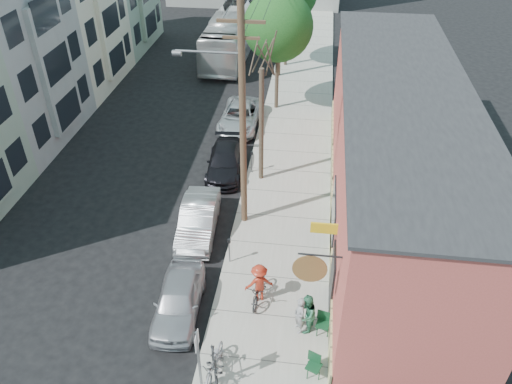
# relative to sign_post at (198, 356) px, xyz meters

# --- Properties ---
(ground) EXTENTS (120.00, 120.00, 0.00)m
(ground) POSITION_rel_sign_post_xyz_m (-2.35, 5.29, -1.83)
(ground) COLOR black
(sidewalk) EXTENTS (4.50, 58.00, 0.15)m
(sidewalk) POSITION_rel_sign_post_xyz_m (1.90, 16.29, -1.76)
(sidewalk) COLOR #A5A599
(sidewalk) RESTS_ON ground
(cafe_building) EXTENTS (6.60, 20.20, 6.61)m
(cafe_building) POSITION_rel_sign_post_xyz_m (6.64, 10.28, 1.47)
(cafe_building) COLOR #B54A43
(cafe_building) RESTS_ON ground
(apartment_row) EXTENTS (6.30, 32.00, 9.00)m
(apartment_row) POSITION_rel_sign_post_xyz_m (-14.20, 19.29, 2.67)
(apartment_row) COLOR #8FA289
(apartment_row) RESTS_ON ground
(sign_post) EXTENTS (0.07, 0.45, 2.80)m
(sign_post) POSITION_rel_sign_post_xyz_m (0.00, 0.00, 0.00)
(sign_post) COLOR slate
(sign_post) RESTS_ON sidewalk
(parking_meter_near) EXTENTS (0.14, 0.14, 1.24)m
(parking_meter_near) POSITION_rel_sign_post_xyz_m (-0.10, 5.96, -0.85)
(parking_meter_near) COLOR slate
(parking_meter_near) RESTS_ON sidewalk
(parking_meter_far) EXTENTS (0.14, 0.14, 1.24)m
(parking_meter_far) POSITION_rel_sign_post_xyz_m (-0.10, 12.93, -0.85)
(parking_meter_far) COLOR slate
(parking_meter_far) RESTS_ON sidewalk
(utility_pole_near) EXTENTS (3.57, 0.28, 10.00)m
(utility_pole_near) POSITION_rel_sign_post_xyz_m (0.04, 8.84, 3.58)
(utility_pole_near) COLOR #503A28
(utility_pole_near) RESTS_ON sidewalk
(utility_pole_far) EXTENTS (1.80, 0.28, 10.00)m
(utility_pole_far) POSITION_rel_sign_post_xyz_m (0.10, 26.19, 3.51)
(utility_pole_far) COLOR #503A28
(utility_pole_far) RESTS_ON sidewalk
(tree_bare) EXTENTS (0.24, 0.24, 6.02)m
(tree_bare) POSITION_rel_sign_post_xyz_m (0.45, 12.42, 1.33)
(tree_bare) COLOR #44392C
(tree_bare) RESTS_ON sidewalk
(tree_leafy_mid) EXTENTS (4.23, 4.23, 7.43)m
(tree_leafy_mid) POSITION_rel_sign_post_xyz_m (0.45, 20.81, 3.62)
(tree_leafy_mid) COLOR #44392C
(tree_leafy_mid) RESTS_ON sidewalk
(patio_chair_a) EXTENTS (0.61, 0.61, 0.88)m
(patio_chair_a) POSITION_rel_sign_post_xyz_m (3.85, 2.75, -1.24)
(patio_chair_a) COLOR #103B20
(patio_chair_a) RESTS_ON sidewalk
(patio_chair_b) EXTENTS (0.65, 0.65, 0.88)m
(patio_chair_b) POSITION_rel_sign_post_xyz_m (3.59, 0.96, -1.24)
(patio_chair_b) COLOR #103B20
(patio_chair_b) RESTS_ON sidewalk
(patron_grey) EXTENTS (0.58, 0.68, 1.59)m
(patron_grey) POSITION_rel_sign_post_xyz_m (3.00, 2.75, -0.89)
(patron_grey) COLOR gray
(patron_grey) RESTS_ON sidewalk
(patron_green) EXTENTS (0.83, 0.96, 1.68)m
(patron_green) POSITION_rel_sign_post_xyz_m (3.25, 2.79, -0.84)
(patron_green) COLOR #317B57
(patron_green) RESTS_ON sidewalk
(cyclist) EXTENTS (1.25, 0.96, 1.71)m
(cyclist) POSITION_rel_sign_post_xyz_m (1.38, 4.06, -0.83)
(cyclist) COLOR #9E2817
(cyclist) RESTS_ON sidewalk
(cyclist_bike) EXTENTS (0.85, 1.94, 0.99)m
(cyclist_bike) POSITION_rel_sign_post_xyz_m (1.38, 4.06, -1.19)
(cyclist_bike) COLOR black
(cyclist_bike) RESTS_ON sidewalk
(parked_bike_a) EXTENTS (1.09, 1.96, 1.13)m
(parked_bike_a) POSITION_rel_sign_post_xyz_m (0.36, 0.45, -1.12)
(parked_bike_a) COLOR black
(parked_bike_a) RESTS_ON sidewalk
(parked_bike_b) EXTENTS (0.85, 2.00, 1.02)m
(parked_bike_b) POSITION_rel_sign_post_xyz_m (0.32, 0.60, -1.17)
(parked_bike_b) COLOR gray
(parked_bike_b) RESTS_ON sidewalk
(car_0) EXTENTS (1.88, 4.15, 1.38)m
(car_0) POSITION_rel_sign_post_xyz_m (-1.55, 3.16, -1.14)
(car_0) COLOR #ADADB5
(car_0) RESTS_ON ground
(car_1) EXTENTS (1.83, 4.48, 1.45)m
(car_1) POSITION_rel_sign_post_xyz_m (-1.85, 7.88, -1.11)
(car_1) COLOR #B5B9BD
(car_1) RESTS_ON ground
(car_2) EXTENTS (2.12, 4.55, 1.28)m
(car_2) POSITION_rel_sign_post_xyz_m (-1.55, 12.98, -1.19)
(car_2) COLOR black
(car_2) RESTS_ON ground
(car_3) EXTENTS (2.39, 4.98, 1.37)m
(car_3) POSITION_rel_sign_post_xyz_m (-1.55, 18.16, -1.15)
(car_3) COLOR #B8BCC0
(car_3) RESTS_ON ground
(bus) EXTENTS (3.07, 12.33, 3.42)m
(bus) POSITION_rel_sign_post_xyz_m (-4.11, 30.41, -0.12)
(bus) COLOR white
(bus) RESTS_ON ground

